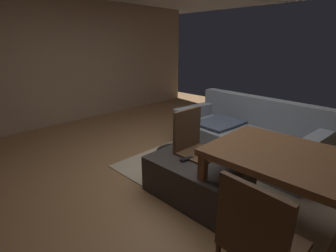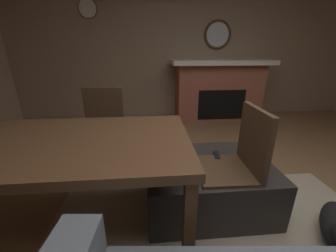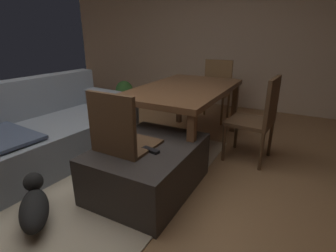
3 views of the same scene
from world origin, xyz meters
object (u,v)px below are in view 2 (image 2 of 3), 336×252
ottoman_coffee_table (208,184)px  dining_chair_south (102,125)px  tv_remote (217,156)px  dining_chair_west (237,160)px  round_wall_mirror (218,35)px  fireplace (218,90)px  dining_table (72,149)px  wall_clock (88,8)px

ottoman_coffee_table → dining_chair_south: dining_chair_south is taller
tv_remote → dining_chair_west: bearing=122.5°
round_wall_mirror → dining_chair_west: size_ratio=0.58×
tv_remote → dining_chair_south: dining_chair_south is taller
ottoman_coffee_table → tv_remote: 0.26m
ottoman_coffee_table → dining_chair_south: size_ratio=1.12×
fireplace → tv_remote: (0.76, 2.36, -0.14)m
dining_chair_west → fireplace: bearing=-104.7°
round_wall_mirror → dining_chair_south: round_wall_mirror is taller
ottoman_coffee_table → dining_chair_west: dining_chair_west is taller
dining_table → round_wall_mirror: bearing=-123.4°
wall_clock → ottoman_coffee_table: bearing=119.4°
fireplace → ottoman_coffee_table: bearing=70.8°
round_wall_mirror → tv_remote: round_wall_mirror is taller
fireplace → dining_table: 3.20m
dining_chair_south → tv_remote: bearing=149.5°
tv_remote → dining_chair_south: 1.30m
ottoman_coffee_table → dining_chair_west: bearing=142.3°
round_wall_mirror → wall_clock: size_ratio=1.61×
dining_chair_south → dining_chair_west: bearing=143.8°
dining_table → wall_clock: bearing=-80.1°
fireplace → dining_table: (1.89, 2.58, 0.08)m
round_wall_mirror → tv_remote: 2.99m
dining_table → dining_chair_south: dining_chair_south is taller
dining_table → wall_clock: size_ratio=4.90×
ottoman_coffee_table → wall_clock: bearing=-60.6°
round_wall_mirror → dining_table: round_wall_mirror is taller
dining_table → dining_chair_west: 1.22m
ottoman_coffee_table → round_wall_mirror: bearing=-107.4°
tv_remote → dining_table: 1.17m
tv_remote → dining_table: bearing=22.2°
fireplace → ottoman_coffee_table: (0.85, 2.45, -0.37)m
ottoman_coffee_table → tv_remote: tv_remote is taller
round_wall_mirror → wall_clock: (2.39, 0.00, 0.41)m
wall_clock → dining_table: bearing=99.9°
fireplace → ottoman_coffee_table: fireplace is taller
fireplace → wall_clock: size_ratio=5.56×
wall_clock → dining_chair_west: bearing=120.8°
round_wall_mirror → dining_table: size_ratio=0.33×
ottoman_coffee_table → tv_remote: bearing=-136.2°
dining_table → dining_chair_west: (-1.21, 0.00, -0.14)m
dining_chair_west → wall_clock: 3.66m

